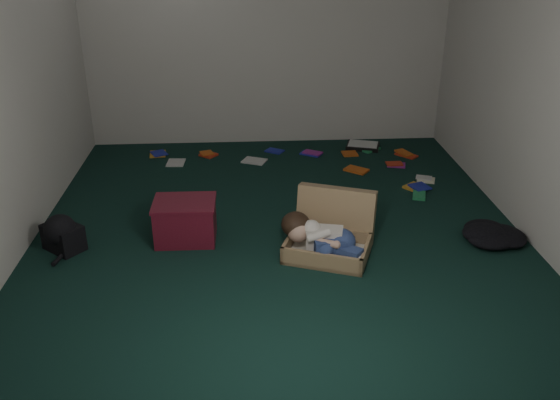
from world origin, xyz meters
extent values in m
plane|color=black|center=(0.00, 0.00, 0.00)|extent=(4.50, 4.50, 0.00)
plane|color=silver|center=(0.00, 2.25, 1.30)|extent=(4.50, 0.00, 4.50)
plane|color=silver|center=(0.00, -2.25, 1.30)|extent=(4.50, 0.00, 4.50)
plane|color=silver|center=(-2.00, 0.00, 1.30)|extent=(0.00, 4.50, 4.50)
plane|color=silver|center=(2.00, 0.00, 1.30)|extent=(0.00, 4.50, 4.50)
cube|color=#9E7F57|center=(0.34, -0.45, 0.07)|extent=(0.74, 0.63, 0.14)
cube|color=silver|center=(0.34, -0.45, 0.04)|extent=(0.67, 0.56, 0.02)
cube|color=#9E7F57|center=(0.44, -0.18, 0.22)|extent=(0.65, 0.40, 0.46)
cube|color=silver|center=(0.32, -0.46, 0.15)|extent=(0.29, 0.20, 0.19)
sphere|color=tan|center=(0.12, -0.42, 0.21)|extent=(0.17, 0.17, 0.17)
ellipsoid|color=black|center=(0.11, -0.36, 0.24)|extent=(0.22, 0.23, 0.19)
ellipsoid|color=navy|center=(0.45, -0.50, 0.15)|extent=(0.20, 0.23, 0.19)
cube|color=navy|center=(0.35, -0.57, 0.14)|extent=(0.23, 0.12, 0.12)
cube|color=navy|center=(0.47, -0.62, 0.12)|extent=(0.23, 0.22, 0.10)
sphere|color=white|center=(0.56, -0.63, 0.10)|extent=(0.10, 0.10, 0.10)
sphere|color=white|center=(0.54, -0.68, 0.10)|extent=(0.09, 0.09, 0.09)
cylinder|color=tan|center=(0.32, -0.58, 0.19)|extent=(0.17, 0.11, 0.06)
cube|color=maroon|center=(-0.76, -0.11, 0.16)|extent=(0.48, 0.37, 0.31)
cube|color=maroon|center=(-0.76, -0.11, 0.33)|extent=(0.50, 0.39, 0.02)
cube|color=black|center=(1.08, 1.95, 0.02)|extent=(0.43, 0.36, 0.05)
cube|color=white|center=(1.08, 1.95, 0.05)|extent=(0.38, 0.32, 0.01)
cube|color=orange|center=(-1.23, 1.88, 0.01)|extent=(0.19, 0.14, 0.02)
cube|color=red|center=(-0.67, 1.80, 0.01)|extent=(0.24, 0.23, 0.02)
cube|color=silver|center=(-0.17, 1.60, 0.01)|extent=(0.19, 0.22, 0.02)
cube|color=#1C2599|center=(0.47, 1.77, 0.01)|extent=(0.20, 0.23, 0.02)
cube|color=#CC5718|center=(0.90, 1.75, 0.01)|extent=(0.24, 0.22, 0.02)
cube|color=#268C4E|center=(1.15, 1.87, 0.01)|extent=(0.20, 0.16, 0.02)
cube|color=#962589|center=(1.33, 1.38, 0.01)|extent=(0.24, 0.24, 0.02)
cube|color=beige|center=(1.53, 0.95, 0.01)|extent=(0.18, 0.22, 0.02)
cube|color=orange|center=(1.38, 0.78, 0.01)|extent=(0.21, 0.24, 0.02)
cube|color=red|center=(1.51, 1.66, 0.01)|extent=(0.24, 0.22, 0.02)
cube|color=silver|center=(-1.01, 1.60, 0.01)|extent=(0.21, 0.17, 0.02)
cube|color=#1C2599|center=(0.07, 1.89, 0.01)|extent=(0.24, 0.24, 0.02)
cube|color=#CC5718|center=(0.88, 1.26, 0.01)|extent=(0.16, 0.21, 0.02)
cube|color=#268C4E|center=(1.35, 0.59, 0.01)|extent=(0.22, 0.24, 0.02)
camera|label=1|loc=(-0.27, -4.37, 2.32)|focal=38.00mm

